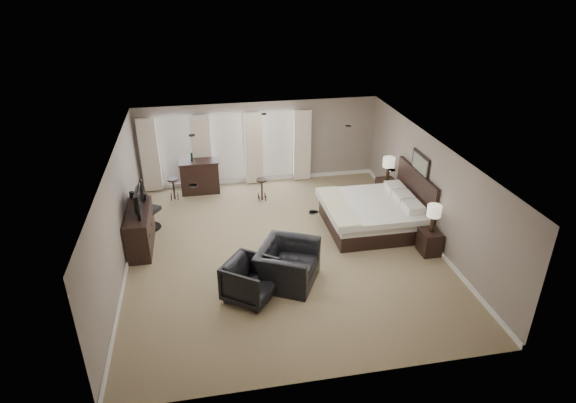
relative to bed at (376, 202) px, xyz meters
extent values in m
cube|color=#827253|center=(-2.58, -0.62, -0.77)|extent=(7.60, 8.60, 0.04)
cube|color=silver|center=(-2.58, -0.62, 1.83)|extent=(7.60, 8.60, 0.04)
cube|color=gray|center=(-2.58, 3.63, 0.53)|extent=(7.50, 0.04, 2.60)
cube|color=gray|center=(-2.58, -4.87, 0.53)|extent=(7.50, 0.04, 2.60)
cube|color=gray|center=(-6.33, -0.62, 0.53)|extent=(0.04, 8.50, 2.60)
cube|color=gray|center=(1.17, -0.62, 0.53)|extent=(0.04, 8.50, 2.60)
cube|color=silver|center=(-5.18, 3.57, 0.48)|extent=(1.15, 0.04, 2.05)
cube|color=silver|center=(-3.58, 3.57, 0.48)|extent=(1.15, 0.04, 2.05)
cube|color=silver|center=(-1.98, 3.57, 0.48)|extent=(1.15, 0.04, 2.05)
cube|color=beige|center=(-5.93, 3.45, 0.41)|extent=(0.55, 0.12, 2.30)
cube|color=beige|center=(-4.38, 3.45, 0.41)|extent=(0.55, 0.12, 2.30)
cube|color=beige|center=(-2.78, 3.45, 0.41)|extent=(0.55, 0.12, 2.30)
cube|color=beige|center=(-1.23, 3.45, 0.41)|extent=(0.55, 0.12, 2.30)
cube|color=silver|center=(0.00, 0.00, 0.00)|extent=(2.41, 2.31, 1.54)
cube|color=black|center=(0.89, -1.45, -0.47)|extent=(0.45, 0.55, 0.60)
cube|color=black|center=(0.89, 1.45, -0.43)|extent=(0.50, 0.61, 0.67)
cube|color=beige|center=(0.89, -1.45, 0.18)|extent=(0.34, 0.34, 0.70)
cube|color=beige|center=(0.89, 1.45, 0.26)|extent=(0.34, 0.34, 0.71)
cube|color=slate|center=(1.12, 0.00, 0.98)|extent=(0.04, 0.96, 0.56)
cube|color=black|center=(-6.03, 0.14, -0.27)|extent=(0.56, 1.72, 1.00)
imported|color=black|center=(-6.03, 0.14, 0.30)|extent=(0.61, 1.06, 0.14)
imported|color=black|center=(-2.72, -1.96, -0.18)|extent=(1.40, 1.60, 1.18)
imported|color=black|center=(-3.60, -2.41, -0.28)|extent=(1.28, 1.29, 0.98)
cube|color=black|center=(-4.50, 3.12, -0.25)|extent=(1.19, 0.62, 1.04)
cube|color=black|center=(-5.29, 2.74, -0.43)|extent=(0.38, 0.38, 0.67)
cube|color=black|center=(-2.71, 2.21, -0.43)|extent=(0.41, 0.41, 0.67)
cube|color=black|center=(-5.91, 1.05, -0.19)|extent=(0.82, 0.82, 1.17)
camera|label=1|loc=(-4.35, -10.65, 5.63)|focal=30.00mm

